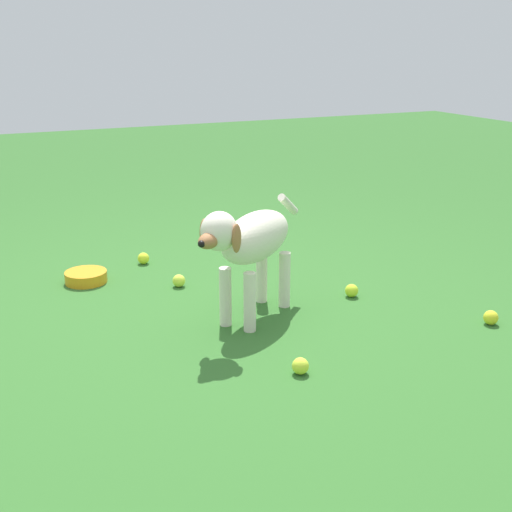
{
  "coord_description": "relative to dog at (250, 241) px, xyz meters",
  "views": [
    {
      "loc": [
        -0.97,
        -2.67,
        1.23
      ],
      "look_at": [
        0.24,
        -0.05,
        0.29
      ],
      "focal_mm": 46.85,
      "sensor_mm": 36.0,
      "label": 1
    }
  ],
  "objects": [
    {
      "name": "ground",
      "position": [
        -0.2,
        0.08,
        -0.37
      ],
      "size": [
        14.0,
        14.0,
        0.0
      ],
      "primitive_type": "plane",
      "color": "#2D6026"
    },
    {
      "name": "dog",
      "position": [
        0.0,
        0.0,
        0.0
      ],
      "size": [
        0.71,
        0.52,
        0.57
      ],
      "rotation": [
        0.0,
        0.0,
        3.76
      ],
      "color": "silver",
      "rests_on": "ground"
    },
    {
      "name": "tennis_ball_0",
      "position": [
        -0.23,
        0.98,
        -0.34
      ],
      "size": [
        0.07,
        0.07,
        0.07
      ],
      "primitive_type": "sphere",
      "color": "#D0DF2B",
      "rests_on": "ground"
    },
    {
      "name": "tennis_ball_1",
      "position": [
        -0.17,
        0.54,
        -0.34
      ],
      "size": [
        0.07,
        0.07,
        0.07
      ],
      "primitive_type": "sphere",
      "color": "#CAE340",
      "rests_on": "ground"
    },
    {
      "name": "tennis_ball_2",
      "position": [
        0.57,
        0.04,
        -0.34
      ],
      "size": [
        0.07,
        0.07,
        0.07
      ],
      "primitive_type": "sphere",
      "color": "#C0DC2B",
      "rests_on": "ground"
    },
    {
      "name": "tennis_ball_3",
      "position": [
        0.96,
        -0.51,
        -0.34
      ],
      "size": [
        0.07,
        0.07,
        0.07
      ],
      "primitive_type": "sphere",
      "color": "yellow",
      "rests_on": "ground"
    },
    {
      "name": "tennis_ball_4",
      "position": [
        -0.04,
        -0.56,
        -0.34
      ],
      "size": [
        0.07,
        0.07,
        0.07
      ],
      "primitive_type": "sphere",
      "color": "#CEE337",
      "rests_on": "ground"
    },
    {
      "name": "water_bowl",
      "position": [
        -0.59,
        0.81,
        -0.34
      ],
      "size": [
        0.22,
        0.22,
        0.06
      ],
      "primitive_type": "cylinder",
      "color": "orange",
      "rests_on": "ground"
    }
  ]
}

